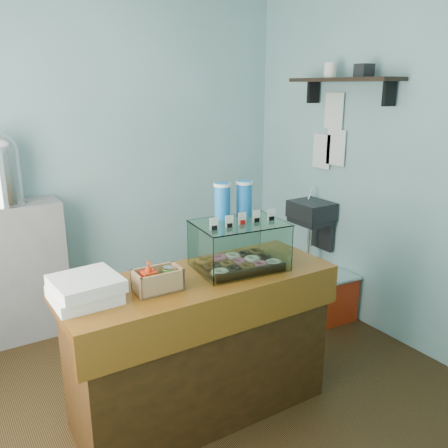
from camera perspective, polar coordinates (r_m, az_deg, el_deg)
ground at (r=3.37m, az=-4.94°, el=-19.15°), size 3.50×3.50×0.00m
room_shell at (r=2.78m, az=-5.40°, el=11.10°), size 3.54×3.04×2.82m
counter at (r=2.94m, az=-2.81°, el=-14.36°), size 1.60×0.60×0.90m
display_case at (r=2.84m, az=1.66°, el=-2.04°), size 0.56×0.43×0.50m
condiment_crate at (r=2.56m, az=-8.10°, el=-6.67°), size 0.25×0.15×0.18m
pastry_boxes at (r=2.52m, az=-16.37°, el=-7.53°), size 0.34×0.34×0.13m
coffee_urn at (r=3.84m, az=-25.19°, el=6.15°), size 0.29×0.29×0.53m
red_cooler at (r=4.22m, az=12.14°, el=-8.57°), size 0.49×0.39×0.41m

